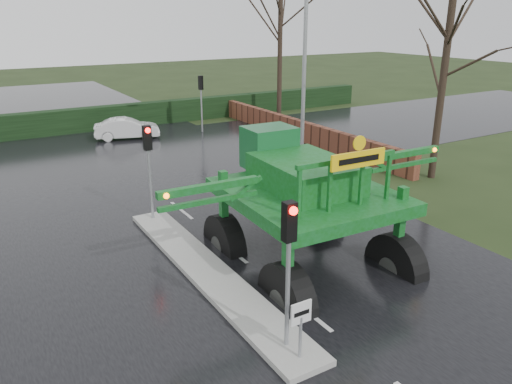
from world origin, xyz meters
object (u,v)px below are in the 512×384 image
keep_left_sign (301,321)px  white_sedan (128,139)px  street_light_right (300,38)px  traffic_signal_far (201,91)px  traffic_signal_near (289,245)px  traffic_signal_mid (148,152)px  crop_sprayer (284,209)px

keep_left_sign → white_sedan: bearing=81.9°
street_light_right → keep_left_sign: bearing=-125.1°
traffic_signal_far → white_sedan: traffic_signal_far is taller
traffic_signal_near → traffic_signal_mid: size_ratio=1.00×
keep_left_sign → street_light_right: bearing=54.9°
keep_left_sign → traffic_signal_far: bearing=70.1°
traffic_signal_mid → traffic_signal_far: same height
keep_left_sign → traffic_signal_far: (7.80, 21.51, 1.53)m
keep_left_sign → street_light_right: 17.23m
traffic_signal_near → traffic_signal_far: bearing=69.6°
traffic_signal_near → street_light_right: (9.49, 13.01, 3.40)m
traffic_signal_mid → white_sedan: bearing=76.6°
traffic_signal_mid → traffic_signal_near: bearing=-90.0°
traffic_signal_mid → traffic_signal_far: 14.75m
keep_left_sign → crop_sprayer: (1.17, 2.43, 1.44)m
traffic_signal_mid → white_sedan: traffic_signal_mid is taller
street_light_right → white_sedan: 12.26m
street_light_right → traffic_signal_mid: bearing=-154.6°
white_sedan → street_light_right: bearing=-127.8°
traffic_signal_far → white_sedan: 5.37m
keep_left_sign → white_sedan: (3.13, 22.10, -1.06)m
traffic_signal_near → traffic_signal_far: (7.80, 21.02, 0.00)m
keep_left_sign → street_light_right: (9.49, 13.50, 4.93)m
traffic_signal_far → street_light_right: 8.86m
keep_left_sign → crop_sprayer: 3.06m
traffic_signal_far → crop_sprayer: (-6.63, -19.08, -0.10)m
keep_left_sign → white_sedan: size_ratio=0.36×
traffic_signal_near → street_light_right: street_light_right is taller
keep_left_sign → crop_sprayer: crop_sprayer is taller
white_sedan → crop_sprayer: bearing=-170.0°
traffic_signal_far → street_light_right: size_ratio=0.35×
keep_left_sign → traffic_signal_mid: 9.12m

